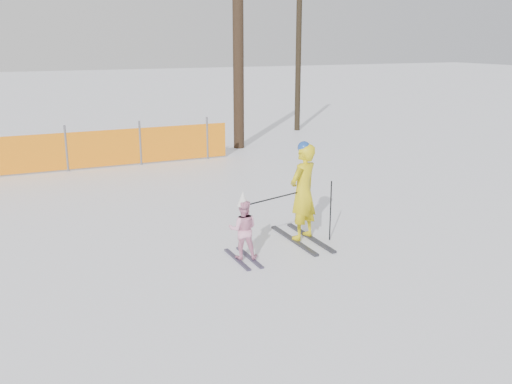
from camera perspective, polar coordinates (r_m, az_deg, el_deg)
ground at (r=9.39m, az=1.27°, el=-6.63°), size 120.00×120.00×0.00m
adult at (r=9.97m, az=4.72°, el=0.00°), size 0.74×1.63×1.78m
child at (r=9.16m, az=-1.30°, el=-3.69°), size 0.58×0.98×1.15m
ski_poles at (r=9.79m, az=4.69°, el=-1.25°), size 1.66×0.36×1.08m
tree_trunks at (r=19.43m, az=-0.04°, el=13.78°), size 3.79×2.79×6.23m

